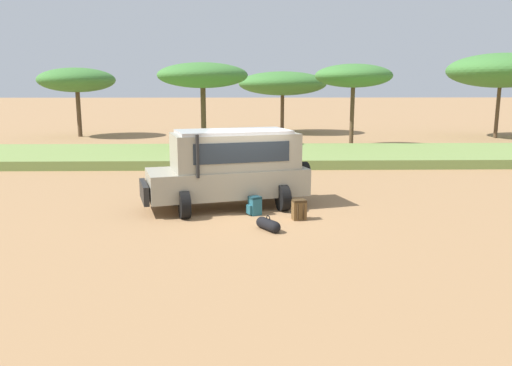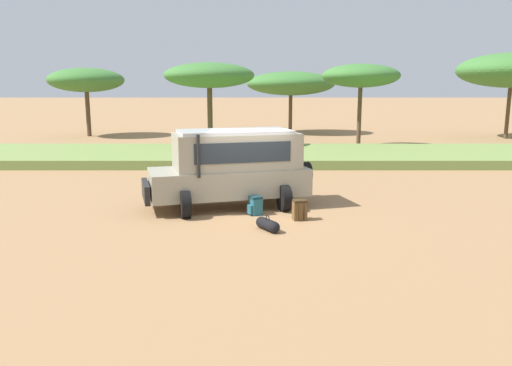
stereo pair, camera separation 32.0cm
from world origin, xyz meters
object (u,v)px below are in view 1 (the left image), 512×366
at_px(acacia_tree_left_mid, 203,76).
at_px(acacia_tree_centre_back, 283,84).
at_px(acacia_tree_far_left, 77,80).
at_px(acacia_tree_right_mid, 353,76).
at_px(safari_vehicle, 230,167).
at_px(backpack_beside_front_wheel, 299,210).
at_px(acacia_tree_far_right, 501,71).
at_px(duffel_bag_low_black_case, 268,225).
at_px(backpack_cluster_center, 254,206).

xyz_separation_m(acacia_tree_left_mid, acacia_tree_centre_back, (5.45, 12.04, -0.37)).
bearing_deg(acacia_tree_left_mid, acacia_tree_far_left, 136.90).
distance_m(acacia_tree_left_mid, acacia_tree_right_mid, 9.29).
height_order(safari_vehicle, backpack_beside_front_wheel, safari_vehicle).
bearing_deg(acacia_tree_right_mid, acacia_tree_far_right, 25.06).
xyz_separation_m(duffel_bag_low_black_case, acacia_tree_centre_back, (2.49, 28.12, 3.84)).
xyz_separation_m(safari_vehicle, acacia_tree_centre_back, (3.56, 25.44, 2.70)).
relative_size(backpack_beside_front_wheel, acacia_tree_left_mid, 0.11).
bearing_deg(duffel_bag_low_black_case, backpack_beside_front_wheel, 48.92).
bearing_deg(acacia_tree_far_right, backpack_cluster_center, -129.64).
xyz_separation_m(safari_vehicle, acacia_tree_left_mid, (-1.89, 13.41, 3.07)).
distance_m(backpack_cluster_center, acacia_tree_right_mid, 18.27).
bearing_deg(acacia_tree_far_left, acacia_tree_far_right, -3.27).
xyz_separation_m(acacia_tree_far_left, acacia_tree_right_mid, (19.24, -7.39, 0.16)).
distance_m(safari_vehicle, acacia_tree_far_left, 26.12).
xyz_separation_m(acacia_tree_left_mid, acacia_tree_right_mid, (9.04, 2.16, 0.03)).
bearing_deg(acacia_tree_far_left, safari_vehicle, -62.21).
relative_size(duffel_bag_low_black_case, acacia_tree_centre_back, 0.11).
xyz_separation_m(backpack_cluster_center, acacia_tree_centre_back, (2.82, 26.48, 3.72)).
distance_m(backpack_cluster_center, duffel_bag_low_black_case, 1.68).
xyz_separation_m(acacia_tree_far_left, acacia_tree_left_mid, (10.20, -9.55, 0.13)).
bearing_deg(acacia_tree_far_right, acacia_tree_left_mid, -159.72).
distance_m(safari_vehicle, duffel_bag_low_black_case, 3.09).
xyz_separation_m(backpack_cluster_center, duffel_bag_low_black_case, (0.33, -1.64, -0.12)).
height_order(acacia_tree_left_mid, acacia_tree_centre_back, acacia_tree_left_mid).
relative_size(safari_vehicle, acacia_tree_far_right, 0.71).
height_order(acacia_tree_far_left, acacia_tree_right_mid, acacia_tree_far_left).
height_order(backpack_cluster_center, acacia_tree_left_mid, acacia_tree_left_mid).
height_order(acacia_tree_far_left, acacia_tree_left_mid, acacia_tree_far_left).
relative_size(safari_vehicle, acacia_tree_far_left, 0.96).
bearing_deg(acacia_tree_centre_back, acacia_tree_far_right, -15.33).
bearing_deg(acacia_tree_right_mid, acacia_tree_left_mid, -166.54).
bearing_deg(acacia_tree_left_mid, backpack_beside_front_wheel, -75.46).
distance_m(backpack_beside_front_wheel, acacia_tree_centre_back, 27.34).
distance_m(duffel_bag_low_black_case, acacia_tree_left_mid, 16.88).
bearing_deg(duffel_bag_low_black_case, safari_vehicle, 111.71).
bearing_deg(duffel_bag_low_black_case, acacia_tree_right_mid, 71.56).
height_order(duffel_bag_low_black_case, acacia_tree_right_mid, acacia_tree_right_mid).
height_order(acacia_tree_far_left, acacia_tree_far_right, acacia_tree_far_right).
xyz_separation_m(backpack_cluster_center, acacia_tree_far_left, (-12.83, 23.99, 3.96)).
bearing_deg(acacia_tree_left_mid, acacia_tree_centre_back, 65.64).
distance_m(backpack_beside_front_wheel, acacia_tree_right_mid, 18.39).
distance_m(duffel_bag_low_black_case, acacia_tree_centre_back, 28.49).
height_order(backpack_beside_front_wheel, acacia_tree_far_right, acacia_tree_far_right).
bearing_deg(duffel_bag_low_black_case, acacia_tree_far_left, 117.18).
relative_size(backpack_beside_front_wheel, acacia_tree_far_right, 0.08).
height_order(backpack_beside_front_wheel, acacia_tree_left_mid, acacia_tree_left_mid).
relative_size(backpack_cluster_center, duffel_bag_low_black_case, 0.68).
distance_m(acacia_tree_right_mid, acacia_tree_far_right, 13.24).
bearing_deg(safari_vehicle, duffel_bag_low_black_case, -68.29).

